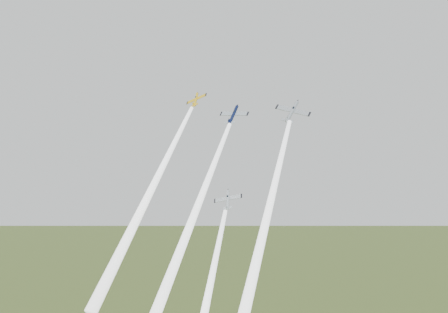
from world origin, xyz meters
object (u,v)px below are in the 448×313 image
Objects in this scene: plane_yellow at (196,99)px; plane_silver_low at (228,200)px; plane_navy at (233,115)px; plane_silver_right at (292,112)px.

plane_yellow reaches higher than plane_silver_low.
plane_silver_low is (18.35, -13.39, -26.21)m from plane_yellow.
plane_yellow is at bearing 150.48° from plane_navy.
plane_yellow is 0.79× the size of plane_silver_right.
plane_silver_right is at bearing 9.83° from plane_silver_low.
plane_navy reaches higher than plane_silver_low.
plane_silver_low is at bearing -38.54° from plane_yellow.
plane_navy is 1.11× the size of plane_silver_low.
plane_silver_low is (2.09, -6.03, -20.41)m from plane_navy.
plane_silver_right is 1.23× the size of plane_silver_low.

